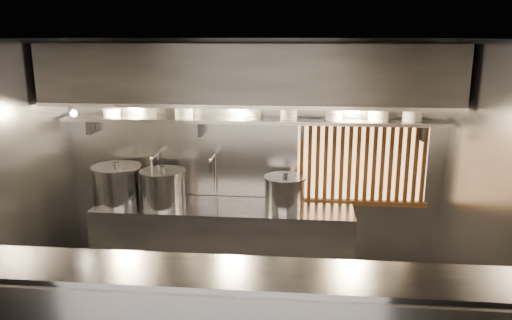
% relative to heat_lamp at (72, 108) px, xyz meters
% --- Properties ---
extents(ceiling, '(4.50, 4.50, 0.00)m').
position_rel_heat_lamp_xyz_m(ceiling, '(1.90, -0.85, 0.73)').
color(ceiling, black).
rests_on(ceiling, wall_back).
extents(wall_back, '(4.50, 0.00, 4.50)m').
position_rel_heat_lamp_xyz_m(wall_back, '(1.90, 0.65, -0.67)').
color(wall_back, gray).
rests_on(wall_back, floor).
extents(wall_left, '(0.00, 3.00, 3.00)m').
position_rel_heat_lamp_xyz_m(wall_left, '(-0.35, -0.85, -0.67)').
color(wall_left, gray).
rests_on(wall_left, floor).
extents(wall_right, '(0.00, 3.00, 3.00)m').
position_rel_heat_lamp_xyz_m(wall_right, '(4.15, -0.85, -0.67)').
color(wall_right, gray).
rests_on(wall_right, floor).
extents(cooking_bench, '(3.00, 0.70, 0.90)m').
position_rel_heat_lamp_xyz_m(cooking_bench, '(1.60, 0.28, -1.62)').
color(cooking_bench, '#929297').
rests_on(cooking_bench, floor).
extents(bowl_shelf, '(4.40, 0.34, 0.04)m').
position_rel_heat_lamp_xyz_m(bowl_shelf, '(1.90, 0.47, -0.19)').
color(bowl_shelf, '#929297').
rests_on(bowl_shelf, wall_back).
extents(exhaust_hood, '(4.40, 0.81, 0.65)m').
position_rel_heat_lamp_xyz_m(exhaust_hood, '(1.90, 0.25, 0.36)').
color(exhaust_hood, '#2D2D30').
rests_on(exhaust_hood, ceiling).
extents(wood_screen, '(1.56, 0.09, 1.04)m').
position_rel_heat_lamp_xyz_m(wood_screen, '(3.20, 0.60, -0.69)').
color(wood_screen, '#F4B36E').
rests_on(wood_screen, wall_back).
extents(faucet_left, '(0.04, 0.30, 0.50)m').
position_rel_heat_lamp_xyz_m(faucet_left, '(0.75, 0.52, -0.76)').
color(faucet_left, silver).
rests_on(faucet_left, wall_back).
extents(faucet_right, '(0.04, 0.30, 0.50)m').
position_rel_heat_lamp_xyz_m(faucet_right, '(1.45, 0.52, -0.76)').
color(faucet_right, silver).
rests_on(faucet_right, wall_back).
extents(heat_lamp, '(0.25, 0.35, 0.20)m').
position_rel_heat_lamp_xyz_m(heat_lamp, '(0.00, 0.00, 0.00)').
color(heat_lamp, '#929297').
rests_on(heat_lamp, exhaust_hood).
extents(pendant_bulb, '(0.09, 0.09, 0.19)m').
position_rel_heat_lamp_xyz_m(pendant_bulb, '(1.80, 0.35, -0.11)').
color(pendant_bulb, '#2D2D30').
rests_on(pendant_bulb, exhaust_hood).
extents(stock_pot_left, '(0.54, 0.54, 0.46)m').
position_rel_heat_lamp_xyz_m(stock_pot_left, '(0.91, 0.24, -0.95)').
color(stock_pot_left, '#929297').
rests_on(stock_pot_left, cooking_bench).
extents(stock_pot_mid, '(0.60, 0.60, 0.49)m').
position_rel_heat_lamp_xyz_m(stock_pot_mid, '(0.34, 0.29, -0.94)').
color(stock_pot_mid, '#929297').
rests_on(stock_pot_mid, cooking_bench).
extents(stock_pot_right, '(0.59, 0.59, 0.41)m').
position_rel_heat_lamp_xyz_m(stock_pot_right, '(2.31, 0.31, -0.98)').
color(stock_pot_right, '#929297').
rests_on(stock_pot_right, cooking_bench).
extents(bowl_stack_0, '(0.21, 0.21, 0.09)m').
position_rel_heat_lamp_xyz_m(bowl_stack_0, '(0.26, 0.47, -0.12)').
color(bowl_stack_0, white).
rests_on(bowl_stack_0, bowl_shelf).
extents(bowl_stack_1, '(0.23, 0.23, 0.13)m').
position_rel_heat_lamp_xyz_m(bowl_stack_1, '(0.70, 0.47, -0.10)').
color(bowl_stack_1, white).
rests_on(bowl_stack_1, bowl_shelf).
extents(bowl_stack_2, '(0.22, 0.22, 0.13)m').
position_rel_heat_lamp_xyz_m(bowl_stack_2, '(1.12, 0.47, -0.10)').
color(bowl_stack_2, white).
rests_on(bowl_stack_2, bowl_shelf).
extents(bowl_stack_3, '(0.20, 0.20, 0.09)m').
position_rel_heat_lamp_xyz_m(bowl_stack_3, '(1.93, 0.47, -0.12)').
color(bowl_stack_3, white).
rests_on(bowl_stack_3, bowl_shelf).
extents(bowl_stack_4, '(0.20, 0.20, 0.13)m').
position_rel_heat_lamp_xyz_m(bowl_stack_4, '(2.34, 0.47, -0.10)').
color(bowl_stack_4, white).
rests_on(bowl_stack_4, bowl_shelf).
extents(bowl_stack_5, '(0.21, 0.21, 0.17)m').
position_rel_heat_lamp_xyz_m(bowl_stack_5, '(2.85, 0.47, -0.08)').
color(bowl_stack_5, white).
rests_on(bowl_stack_5, bowl_shelf).
extents(bowl_stack_6, '(0.24, 0.24, 0.17)m').
position_rel_heat_lamp_xyz_m(bowl_stack_6, '(3.34, 0.47, -0.08)').
color(bowl_stack_6, white).
rests_on(bowl_stack_6, bowl_shelf).
extents(bowl_stack_7, '(0.23, 0.23, 0.17)m').
position_rel_heat_lamp_xyz_m(bowl_stack_7, '(3.71, 0.47, -0.08)').
color(bowl_stack_7, white).
rests_on(bowl_stack_7, bowl_shelf).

